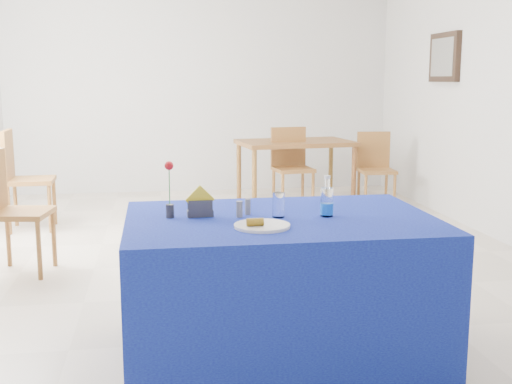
# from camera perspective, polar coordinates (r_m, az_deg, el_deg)

# --- Properties ---
(floor) EXTENTS (7.00, 7.00, 0.00)m
(floor) POSITION_cam_1_polar(r_m,az_deg,el_deg) (5.24, -1.91, -6.30)
(floor) COLOR beige
(floor) RESTS_ON ground
(room_shell) EXTENTS (7.00, 7.00, 7.00)m
(room_shell) POSITION_cam_1_polar(r_m,az_deg,el_deg) (5.03, -2.03, 13.17)
(room_shell) COLOR silver
(room_shell) RESTS_ON ground
(picture_frame) EXTENTS (0.06, 0.64, 0.52)m
(picture_frame) POSITION_cam_1_polar(r_m,az_deg,el_deg) (7.28, 16.43, 11.42)
(picture_frame) COLOR black
(picture_frame) RESTS_ON room_shell
(picture_art) EXTENTS (0.02, 0.52, 0.40)m
(picture_art) POSITION_cam_1_polar(r_m,az_deg,el_deg) (7.27, 16.25, 11.43)
(picture_art) COLOR #998C66
(picture_art) RESTS_ON room_shell
(plate) EXTENTS (0.27, 0.27, 0.01)m
(plate) POSITION_cam_1_polar(r_m,az_deg,el_deg) (3.11, 0.54, -3.02)
(plate) COLOR white
(plate) RESTS_ON blue_table
(drinking_glass) EXTENTS (0.06, 0.06, 0.13)m
(drinking_glass) POSITION_cam_1_polar(r_m,az_deg,el_deg) (3.33, 2.01, -1.15)
(drinking_glass) COLOR white
(drinking_glass) RESTS_ON blue_table
(salt_shaker) EXTENTS (0.03, 0.03, 0.08)m
(salt_shaker) POSITION_cam_1_polar(r_m,az_deg,el_deg) (3.39, -0.73, -1.32)
(salt_shaker) COLOR slate
(salt_shaker) RESTS_ON blue_table
(pepper_shaker) EXTENTS (0.03, 0.03, 0.08)m
(pepper_shaker) POSITION_cam_1_polar(r_m,az_deg,el_deg) (3.33, -1.48, -1.54)
(pepper_shaker) COLOR slate
(pepper_shaker) RESTS_ON blue_table
(blue_table) EXTENTS (1.60, 1.10, 0.76)m
(blue_table) POSITION_cam_1_polar(r_m,az_deg,el_deg) (3.45, 2.15, -8.39)
(blue_table) COLOR navy
(blue_table) RESTS_ON floor
(water_bottle) EXTENTS (0.07, 0.07, 0.21)m
(water_bottle) POSITION_cam_1_polar(r_m,az_deg,el_deg) (3.37, 6.31, -0.97)
(water_bottle) COLOR white
(water_bottle) RESTS_ON blue_table
(napkin_holder) EXTENTS (0.15, 0.06, 0.17)m
(napkin_holder) POSITION_cam_1_polar(r_m,az_deg,el_deg) (3.36, -5.00, -1.37)
(napkin_holder) COLOR #3A3B40
(napkin_holder) RESTS_ON blue_table
(rose_vase) EXTENTS (0.05, 0.05, 0.30)m
(rose_vase) POSITION_cam_1_polar(r_m,az_deg,el_deg) (3.33, -7.69, 0.08)
(rose_vase) COLOR #28272C
(rose_vase) RESTS_ON blue_table
(oak_table) EXTENTS (1.39, 0.98, 0.76)m
(oak_table) POSITION_cam_1_polar(r_m,az_deg,el_deg) (7.59, 3.51, 3.99)
(oak_table) COLOR brown
(oak_table) RESTS_ON floor
(chair_bg_left) EXTENTS (0.46, 0.46, 0.93)m
(chair_bg_left) POSITION_cam_1_polar(r_m,az_deg,el_deg) (7.36, 3.12, 2.69)
(chair_bg_left) COLOR #9A5E2C
(chair_bg_left) RESTS_ON floor
(chair_bg_right) EXTENTS (0.41, 0.41, 0.87)m
(chair_bg_right) POSITION_cam_1_polar(r_m,az_deg,el_deg) (7.57, 10.54, 2.48)
(chair_bg_right) COLOR #9A5E2C
(chair_bg_right) RESTS_ON floor
(chair_win_a) EXTENTS (0.48, 0.48, 0.94)m
(chair_win_a) POSITION_cam_1_polar(r_m,az_deg,el_deg) (5.19, -21.10, -0.94)
(chair_win_a) COLOR #9A5E2C
(chair_win_a) RESTS_ON floor
(chair_win_b) EXTENTS (0.46, 0.46, 0.99)m
(chair_win_b) POSITION_cam_1_polar(r_m,az_deg,el_deg) (6.67, -20.19, 1.63)
(chair_win_b) COLOR #9A5E2C
(chair_win_b) RESTS_ON floor
(banana_pieces) EXTENTS (0.08, 0.04, 0.04)m
(banana_pieces) POSITION_cam_1_polar(r_m,az_deg,el_deg) (3.07, -0.07, -2.68)
(banana_pieces) COLOR gold
(banana_pieces) RESTS_ON plate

